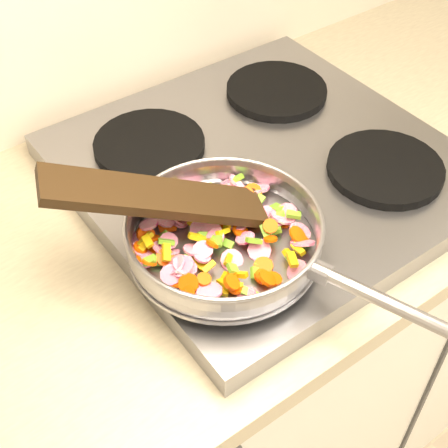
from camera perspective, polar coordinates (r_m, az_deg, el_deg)
cooktop at (r=1.07m, az=3.68°, el=5.04°), size 0.60×0.60×0.04m
grate_fl at (r=0.90m, az=2.34°, el=-1.61°), size 0.19×0.19×0.02m
grate_fr at (r=1.06m, az=14.53°, el=4.96°), size 0.19×0.19×0.02m
grate_bl at (r=1.08m, az=-6.85°, el=7.23°), size 0.19×0.19×0.02m
grate_br at (r=1.21m, az=4.82°, el=12.05°), size 0.19×0.19×0.02m
saute_pan at (r=0.86m, az=0.16°, el=-0.86°), size 0.31×0.46×0.05m
vegetable_heap at (r=0.87m, az=-0.60°, el=-0.91°), size 0.25×0.25×0.05m
wooden_spatula at (r=0.84m, az=-6.05°, el=2.47°), size 0.30×0.17×0.13m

